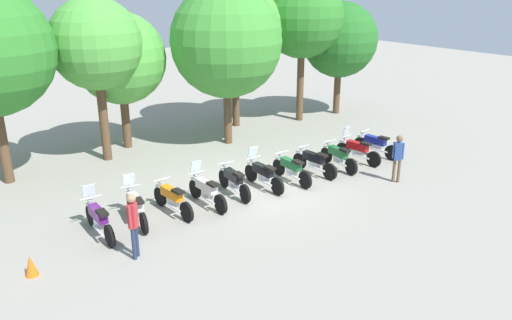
% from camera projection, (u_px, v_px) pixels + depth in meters
% --- Properties ---
extents(ground_plane, '(80.00, 80.00, 0.00)m').
position_uv_depth(ground_plane, '(264.00, 188.00, 17.43)').
color(ground_plane, gray).
extents(motorcycle_0, '(0.62, 2.19, 1.37)m').
position_uv_depth(motorcycle_0, '(99.00, 219.00, 13.99)').
color(motorcycle_0, black).
rests_on(motorcycle_0, ground_plane).
extents(motorcycle_1, '(0.63, 2.19, 1.37)m').
position_uv_depth(motorcycle_1, '(136.00, 206.00, 14.76)').
color(motorcycle_1, black).
rests_on(motorcycle_1, ground_plane).
extents(motorcycle_2, '(0.62, 2.18, 0.99)m').
position_uv_depth(motorcycle_2, '(172.00, 198.00, 15.35)').
color(motorcycle_2, black).
rests_on(motorcycle_2, ground_plane).
extents(motorcycle_3, '(0.62, 2.19, 1.37)m').
position_uv_depth(motorcycle_3, '(206.00, 190.00, 15.91)').
color(motorcycle_3, black).
rests_on(motorcycle_3, ground_plane).
extents(motorcycle_4, '(0.62, 2.19, 0.99)m').
position_uv_depth(motorcycle_4, '(234.00, 181.00, 16.73)').
color(motorcycle_4, black).
rests_on(motorcycle_4, ground_plane).
extents(motorcycle_5, '(0.62, 2.19, 1.37)m').
position_uv_depth(motorcycle_5, '(263.00, 174.00, 17.29)').
color(motorcycle_5, black).
rests_on(motorcycle_5, ground_plane).
extents(motorcycle_6, '(0.62, 2.19, 0.99)m').
position_uv_depth(motorcycle_6, '(291.00, 168.00, 17.84)').
color(motorcycle_6, black).
rests_on(motorcycle_6, ground_plane).
extents(motorcycle_7, '(0.62, 2.19, 0.99)m').
position_uv_depth(motorcycle_7, '(314.00, 161.00, 18.54)').
color(motorcycle_7, black).
rests_on(motorcycle_7, ground_plane).
extents(motorcycle_8, '(0.62, 2.19, 0.99)m').
position_uv_depth(motorcycle_8, '(338.00, 156.00, 19.12)').
color(motorcycle_8, black).
rests_on(motorcycle_8, ground_plane).
extents(motorcycle_9, '(0.62, 2.18, 1.37)m').
position_uv_depth(motorcycle_9, '(357.00, 150.00, 19.83)').
color(motorcycle_9, black).
rests_on(motorcycle_9, ground_plane).
extents(motorcycle_10, '(0.64, 2.18, 0.99)m').
position_uv_depth(motorcycle_10, '(375.00, 144.00, 20.55)').
color(motorcycle_10, black).
rests_on(motorcycle_10, ground_plane).
extents(person_0, '(0.34, 0.34, 1.83)m').
position_uv_depth(person_0, '(133.00, 220.00, 12.62)').
color(person_0, '#232D4C').
rests_on(person_0, ground_plane).
extents(person_1, '(0.33, 0.36, 1.77)m').
position_uv_depth(person_1, '(398.00, 155.00, 17.60)').
color(person_1, brown).
rests_on(person_1, ground_plane).
extents(tree_2, '(3.54, 3.54, 6.45)m').
position_uv_depth(tree_2, '(96.00, 45.00, 18.73)').
color(tree_2, brown).
rests_on(tree_2, ground_plane).
extents(tree_3, '(3.85, 3.85, 5.83)m').
position_uv_depth(tree_3, '(120.00, 59.00, 20.51)').
color(tree_3, brown).
rests_on(tree_3, ground_plane).
extents(tree_4, '(4.81, 4.81, 6.93)m').
position_uv_depth(tree_4, '(226.00, 42.00, 20.88)').
color(tree_4, brown).
rests_on(tree_4, ground_plane).
extents(tree_5, '(4.63, 4.63, 7.07)m').
position_uv_depth(tree_5, '(235.00, 30.00, 23.54)').
color(tree_5, brown).
rests_on(tree_5, ground_plane).
extents(tree_6, '(4.12, 4.12, 7.37)m').
position_uv_depth(tree_6, '(302.00, 17.00, 24.40)').
color(tree_6, brown).
rests_on(tree_6, ground_plane).
extents(tree_7, '(4.00, 4.00, 6.03)m').
position_uv_depth(tree_7, '(340.00, 40.00, 26.24)').
color(tree_7, brown).
rests_on(tree_7, ground_plane).
extents(traffic_cone, '(0.32, 0.32, 0.55)m').
position_uv_depth(traffic_cone, '(31.00, 266.00, 12.09)').
color(traffic_cone, orange).
rests_on(traffic_cone, ground_plane).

